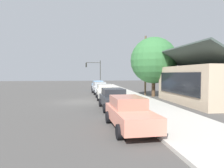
# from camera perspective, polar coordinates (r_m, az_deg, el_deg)

# --- Properties ---
(ground_plane) EXTENTS (120.00, 120.00, 0.00)m
(ground_plane) POSITION_cam_1_polar(r_m,az_deg,el_deg) (20.69, -8.95, -4.88)
(ground_plane) COLOR #4C4947
(sidewalk_curb) EXTENTS (60.00, 4.20, 0.16)m
(sidewalk_curb) POSITION_cam_1_polar(r_m,az_deg,el_deg) (21.34, 6.31, -4.41)
(sidewalk_curb) COLOR beige
(sidewalk_curb) RESTS_ON ground
(car_skyblue) EXTENTS (4.98, 2.14, 1.59)m
(car_skyblue) POSITION_cam_1_polar(r_m,az_deg,el_deg) (34.48, -3.82, -0.39)
(car_skyblue) COLOR #8CB7E0
(car_skyblue) RESTS_ON ground
(car_silver) EXTENTS (4.49, 2.16, 1.59)m
(car_silver) POSITION_cam_1_polar(r_m,az_deg,el_deg) (28.78, -3.38, -1.04)
(car_silver) COLOR silver
(car_silver) RESTS_ON ground
(car_ivory) EXTENTS (4.55, 1.97, 1.59)m
(car_ivory) POSITION_cam_1_polar(r_m,az_deg,el_deg) (22.82, -1.92, -2.07)
(car_ivory) COLOR silver
(car_ivory) RESTS_ON ground
(car_charcoal) EXTENTS (4.74, 2.16, 1.59)m
(car_charcoal) POSITION_cam_1_polar(r_m,az_deg,el_deg) (16.38, 0.52, -4.02)
(car_charcoal) COLOR #2D3035
(car_charcoal) RESTS_ON ground
(car_coral) EXTENTS (4.87, 2.08, 1.59)m
(car_coral) POSITION_cam_1_polar(r_m,az_deg,el_deg) (10.60, 4.73, -7.85)
(car_coral) COLOR #EA8C75
(car_coral) RESTS_ON ground
(storefront_building) EXTENTS (10.10, 6.39, 5.23)m
(storefront_building) POSITION_cam_1_polar(r_m,az_deg,el_deg) (21.44, 24.86, 0.21)
(storefront_building) COLOR #CCB293
(storefront_building) RESTS_ON ground
(shade_tree) EXTENTS (5.58, 5.58, 7.16)m
(shade_tree) POSITION_cam_1_polar(r_m,az_deg,el_deg) (25.73, 11.37, 6.35)
(shade_tree) COLOR brown
(shade_tree) RESTS_ON ground
(traffic_light_main) EXTENTS (0.37, 2.79, 5.20)m
(traffic_light_main) POSITION_cam_1_polar(r_m,az_deg,el_deg) (38.69, -4.80, 3.93)
(traffic_light_main) COLOR #383833
(traffic_light_main) RESTS_ON ground
(utility_pole_wooden) EXTENTS (1.80, 0.24, 7.50)m
(utility_pole_wooden) POSITION_cam_1_polar(r_m,az_deg,el_deg) (26.65, 9.15, 5.31)
(utility_pole_wooden) COLOR brown
(utility_pole_wooden) RESTS_ON ground
(fire_hydrant_red) EXTENTS (0.22, 0.22, 0.71)m
(fire_hydrant_red) POSITION_cam_1_polar(r_m,az_deg,el_deg) (16.69, 5.42, -5.01)
(fire_hydrant_red) COLOR red
(fire_hydrant_red) RESTS_ON sidewalk_curb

